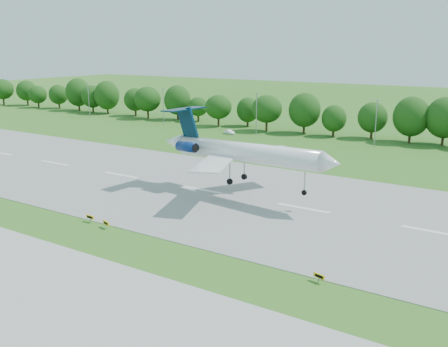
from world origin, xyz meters
TOP-DOWN VIEW (x-y plane):
  - ground at (0.00, 0.00)m, footprint 600.00×600.00m
  - runway at (0.00, 25.00)m, footprint 400.00×45.00m
  - tree_line at (0.00, 92.00)m, footprint 288.40×8.40m
  - light_poles at (-2.50, 82.00)m, footprint 175.90×0.25m
  - airliner at (7.52, 25.19)m, footprint 36.15×26.21m
  - taxi_sign_left at (-0.34, 1.51)m, footprint 1.48×0.61m
  - taxi_sign_centre at (-4.20, 2.08)m, footprint 1.50×0.29m
  - taxi_sign_right at (31.98, 1.88)m, footprint 1.41×0.53m
  - service_vehicle_a at (-27.44, 78.81)m, footprint 3.90×2.22m
  - service_vehicle_b at (-28.33, 80.56)m, footprint 3.21×1.39m

SIDE VIEW (x-z plane):
  - ground at x=0.00m, z-range 0.00..0.00m
  - runway at x=0.00m, z-range 0.00..0.08m
  - service_vehicle_b at x=-28.33m, z-range 0.00..1.08m
  - service_vehicle_a at x=-27.44m, z-range 0.00..1.21m
  - taxi_sign_right at x=31.98m, z-range 0.24..1.23m
  - taxi_sign_centre at x=-4.20m, z-range 0.25..1.30m
  - taxi_sign_left at x=-0.34m, z-range 0.25..1.30m
  - tree_line at x=0.00m, z-range 0.99..11.39m
  - light_poles at x=-2.50m, z-range 0.24..12.43m
  - airliner at x=7.52m, z-range 2.02..14.25m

